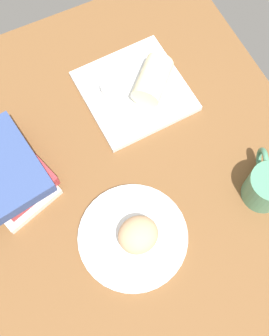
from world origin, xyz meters
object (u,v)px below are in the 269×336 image
object	(u,v)px
scone_pastry	(138,235)
breakfast_wrap	(153,80)
round_plate	(133,237)
book_stack	(5,170)
coffee_mug	(266,186)
square_plate	(134,91)
sauce_cup	(112,88)

from	to	relation	value
scone_pastry	breakfast_wrap	bearing A→B (deg)	-31.24
round_plate	scone_pastry	xyz separation A→B (cm)	(-0.83, -0.85, 3.66)
book_stack	coffee_mug	bearing A→B (deg)	-119.32
round_plate	scone_pastry	size ratio (longest dim) A/B	2.73
square_plate	coffee_mug	distance (cm)	39.03
sauce_cup	round_plate	bearing A→B (deg)	162.27
sauce_cup	book_stack	bearing A→B (deg)	108.23
round_plate	coffee_mug	size ratio (longest dim) A/B	1.78
coffee_mug	sauce_cup	bearing A→B (deg)	27.14
square_plate	scone_pastry	bearing A→B (deg)	155.44
sauce_cup	book_stack	xyz separation A→B (cm)	(-10.01, 30.41, 1.64)
round_plate	square_plate	xyz separation A→B (cm)	(32.85, -16.24, 0.10)
round_plate	breakfast_wrap	xyz separation A→B (cm)	(31.29, -20.33, 4.34)
scone_pastry	coffee_mug	xyz separation A→B (cm)	(-2.41, -29.78, 0.14)
coffee_mug	square_plate	bearing A→B (deg)	21.75
breakfast_wrap	sauce_cup	bearing A→B (deg)	24.89
sauce_cup	square_plate	bearing A→B (deg)	-110.95
square_plate	round_plate	bearing A→B (deg)	153.69
scone_pastry	sauce_cup	xyz separation A→B (cm)	(35.63, -10.28, -1.40)
square_plate	breakfast_wrap	size ratio (longest dim) A/B	2.11
round_plate	book_stack	bearing A→B (deg)	37.87
square_plate	coffee_mug	size ratio (longest dim) A/B	1.82
coffee_mug	round_plate	bearing A→B (deg)	83.97
scone_pastry	breakfast_wrap	world-z (taller)	breakfast_wrap
square_plate	sauce_cup	bearing A→B (deg)	69.05
square_plate	sauce_cup	xyz separation A→B (cm)	(1.96, 5.11, 2.15)
coffee_mug	breakfast_wrap	bearing A→B (deg)	16.62
scone_pastry	breakfast_wrap	distance (cm)	37.56
square_plate	book_stack	world-z (taller)	book_stack
round_plate	breakfast_wrap	distance (cm)	37.56
square_plate	coffee_mug	xyz separation A→B (cm)	(-36.09, -14.39, 3.69)
breakfast_wrap	book_stack	distance (cm)	40.14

